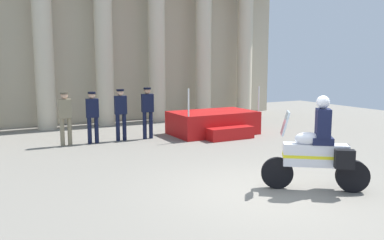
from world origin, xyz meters
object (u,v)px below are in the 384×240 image
at_px(officer_in_row_1, 92,113).
at_px(officer_in_row_3, 148,109).
at_px(reviewing_stand, 214,123).
at_px(officer_in_row_2, 121,111).
at_px(motorcycle_with_rider, 319,151).
at_px(officer_in_row_0, 65,114).

xyz_separation_m(officer_in_row_1, officer_in_row_3, (1.81, -0.09, 0.06)).
xyz_separation_m(reviewing_stand, officer_in_row_2, (-3.28, 0.40, 0.60)).
xyz_separation_m(officer_in_row_3, motorcycle_with_rider, (1.00, -6.63, -0.22)).
relative_size(reviewing_stand, officer_in_row_1, 1.81).
bearing_deg(officer_in_row_0, reviewing_stand, -177.34).
height_order(officer_in_row_0, officer_in_row_1, officer_in_row_0).
xyz_separation_m(officer_in_row_0, motorcycle_with_rider, (3.63, -6.74, -0.18)).
distance_m(officer_in_row_1, motorcycle_with_rider, 7.29).
xyz_separation_m(officer_in_row_1, officer_in_row_2, (0.91, -0.01, 0.03)).
bearing_deg(officer_in_row_1, officer_in_row_3, -175.13).
distance_m(officer_in_row_0, motorcycle_with_rider, 7.66).
bearing_deg(officer_in_row_0, motorcycle_with_rider, 125.91).
relative_size(officer_in_row_0, officer_in_row_3, 0.96).
height_order(officer_in_row_0, motorcycle_with_rider, motorcycle_with_rider).
relative_size(reviewing_stand, officer_in_row_3, 1.71).
height_order(reviewing_stand, motorcycle_with_rider, motorcycle_with_rider).
bearing_deg(reviewing_stand, officer_in_row_2, 173.01).
bearing_deg(officer_in_row_2, motorcycle_with_rider, 113.40).
distance_m(officer_in_row_1, officer_in_row_3, 1.81).
relative_size(reviewing_stand, motorcycle_with_rider, 1.55).
relative_size(officer_in_row_0, officer_in_row_2, 0.98).
distance_m(officer_in_row_2, motorcycle_with_rider, 6.98).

